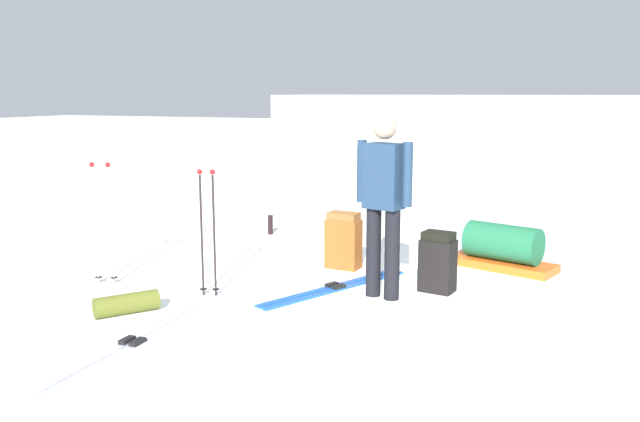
% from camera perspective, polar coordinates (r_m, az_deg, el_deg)
% --- Properties ---
extents(ground_plane, '(80.00, 80.00, 0.00)m').
position_cam_1_polar(ground_plane, '(6.96, 0.00, -5.68)').
color(ground_plane, white).
extents(distant_snow_ridge, '(15.66, 6.00, 1.82)m').
position_cam_1_polar(distant_snow_ridge, '(29.23, 11.92, 7.96)').
color(distant_snow_ridge, white).
rests_on(distant_snow_ridge, ground_plane).
extents(skier_standing, '(0.56, 0.30, 1.70)m').
position_cam_1_polar(skier_standing, '(6.09, 5.50, 1.20)').
color(skier_standing, black).
rests_on(skier_standing, ground_plane).
extents(ski_pair_near, '(0.96, 1.74, 0.05)m').
position_cam_1_polar(ski_pair_near, '(6.54, 1.33, -6.62)').
color(ski_pair_near, '#1D53AE').
rests_on(ski_pair_near, ground_plane).
extents(ski_pair_far, '(0.18, 1.86, 0.05)m').
position_cam_1_polar(ski_pair_far, '(5.33, -15.86, -10.95)').
color(ski_pair_far, silver).
rests_on(ski_pair_far, ground_plane).
extents(backpack_large_dark, '(0.38, 0.25, 0.62)m').
position_cam_1_polar(backpack_large_dark, '(7.23, 2.03, -2.60)').
color(backpack_large_dark, '#964A1D').
rests_on(backpack_large_dark, ground_plane).
extents(backpack_bright, '(0.35, 0.28, 0.59)m').
position_cam_1_polar(backpack_bright, '(6.49, 10.11, -4.38)').
color(backpack_bright, black).
rests_on(backpack_bright, ground_plane).
extents(ski_poles_planted_near, '(0.23, 0.12, 1.23)m').
position_cam_1_polar(ski_poles_planted_near, '(6.92, -18.21, -0.46)').
color(ski_poles_planted_near, '#B2B3C5').
rests_on(ski_poles_planted_near, ground_plane).
extents(ski_poles_planted_far, '(0.18, 0.10, 1.21)m').
position_cam_1_polar(ski_poles_planted_far, '(6.26, -9.65, -1.26)').
color(ski_poles_planted_far, black).
rests_on(ski_poles_planted_far, ground_plane).
extents(gear_sled, '(1.22, 0.78, 0.49)m').
position_cam_1_polar(gear_sled, '(7.51, 15.47, -3.11)').
color(gear_sled, orange).
rests_on(gear_sled, ground_plane).
extents(sleeping_mat_rolled, '(0.48, 0.55, 0.18)m').
position_cam_1_polar(sleeping_mat_rolled, '(6.04, -16.31, -7.67)').
color(sleeping_mat_rolled, '#5A6022').
rests_on(sleeping_mat_rolled, ground_plane).
extents(thermos_bottle, '(0.07, 0.07, 0.26)m').
position_cam_1_polar(thermos_bottle, '(9.03, -4.30, -1.19)').
color(thermos_bottle, black).
rests_on(thermos_bottle, ground_plane).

